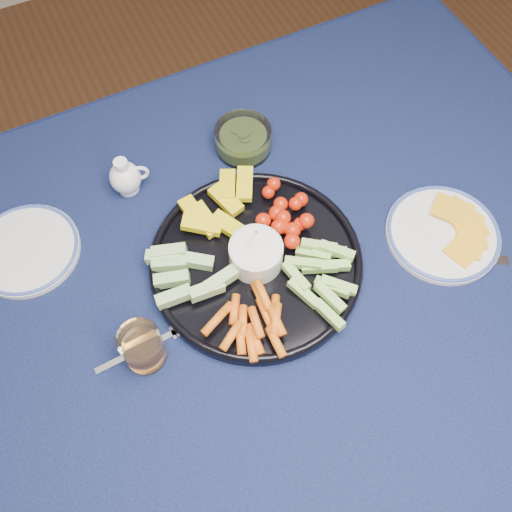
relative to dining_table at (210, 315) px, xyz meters
name	(u,v)px	position (x,y,z in m)	size (l,w,h in m)	color
dining_table	(210,315)	(0.00, 0.00, 0.00)	(1.67, 1.07, 0.75)	#51311B
crudite_platter	(255,260)	(0.10, 0.02, 0.11)	(0.38, 0.38, 0.12)	black
creamer_pitcher	(126,177)	(-0.04, 0.28, 0.12)	(0.08, 0.06, 0.08)	white
pickle_bowl	(243,140)	(0.20, 0.27, 0.11)	(0.11, 0.11, 0.05)	white
cheese_plate	(443,232)	(0.45, -0.08, 0.10)	(0.21, 0.21, 0.03)	white
juice_tumbler	(143,348)	(-0.13, -0.06, 0.12)	(0.07, 0.07, 0.08)	white
fork_left	(153,344)	(-0.12, -0.04, 0.09)	(0.18, 0.03, 0.00)	silver
fork_right	(474,256)	(0.48, -0.14, 0.09)	(0.13, 0.10, 0.00)	silver
side_plate_extra	(26,250)	(-0.26, 0.23, 0.10)	(0.20, 0.20, 0.02)	white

